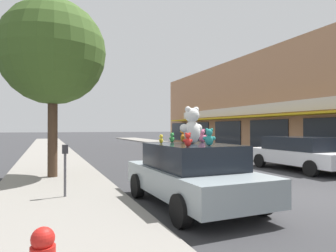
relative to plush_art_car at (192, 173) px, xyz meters
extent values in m
plane|color=#333335|center=(3.38, -0.38, -0.76)|extent=(260.00, 260.00, 0.00)
cube|color=gray|center=(-2.90, -0.38, -0.69)|extent=(3.22, 90.00, 0.14)
cube|color=gold|center=(10.64, 7.93, 1.89)|extent=(1.26, 34.04, 0.12)
cube|color=silver|center=(11.22, 7.93, 2.44)|extent=(0.08, 32.42, 0.70)
cube|color=black|center=(11.23, 5.40, 0.64)|extent=(0.06, 3.85, 2.00)
cube|color=black|center=(11.23, 10.47, 0.64)|extent=(0.06, 3.85, 2.00)
cube|color=black|center=(11.23, 15.53, 0.64)|extent=(0.06, 3.85, 2.00)
cube|color=black|center=(11.23, 20.60, 0.64)|extent=(0.06, 3.85, 2.00)
cube|color=black|center=(11.23, 25.66, 0.64)|extent=(0.06, 3.85, 2.00)
cube|color=#8C999E|center=(0.00, 0.00, -0.16)|extent=(2.02, 4.18, 0.57)
cube|color=black|center=(0.00, 0.00, 0.40)|extent=(1.74, 2.32, 0.56)
cylinder|color=black|center=(-0.97, 1.26, -0.45)|extent=(0.22, 0.62, 0.62)
cylinder|color=black|center=(0.90, 1.31, -0.45)|extent=(0.22, 0.62, 0.62)
cylinder|color=black|center=(-0.90, -1.31, -0.45)|extent=(0.22, 0.62, 0.62)
cylinder|color=black|center=(0.97, -1.26, -0.45)|extent=(0.22, 0.62, 0.62)
ellipsoid|color=white|center=(0.09, 0.19, 0.96)|extent=(0.50, 0.45, 0.56)
sphere|color=white|center=(0.09, 0.19, 1.37)|extent=(0.42, 0.42, 0.35)
sphere|color=white|center=(0.21, 0.22, 1.51)|extent=(0.18, 0.18, 0.15)
sphere|color=white|center=(-0.03, 0.17, 1.51)|extent=(0.18, 0.18, 0.15)
sphere|color=white|center=(0.06, 0.34, 1.35)|extent=(0.16, 0.16, 0.13)
sphere|color=white|center=(0.30, 0.28, 1.06)|extent=(0.25, 0.25, 0.20)
sphere|color=white|center=(-0.13, 0.17, 1.06)|extent=(0.25, 0.25, 0.20)
ellipsoid|color=beige|center=(0.60, 0.28, 0.78)|extent=(0.17, 0.16, 0.18)
sphere|color=beige|center=(0.60, 0.28, 0.91)|extent=(0.15, 0.15, 0.12)
sphere|color=beige|center=(0.63, 0.29, 0.96)|extent=(0.06, 0.06, 0.05)
sphere|color=beige|center=(0.56, 0.26, 0.96)|extent=(0.06, 0.06, 0.05)
sphere|color=white|center=(0.58, 0.32, 0.90)|extent=(0.06, 0.06, 0.04)
sphere|color=beige|center=(0.66, 0.31, 0.81)|extent=(0.09, 0.09, 0.07)
sphere|color=beige|center=(0.52, 0.26, 0.81)|extent=(0.09, 0.09, 0.07)
ellipsoid|color=green|center=(-0.14, 0.89, 0.76)|extent=(0.16, 0.15, 0.16)
sphere|color=green|center=(-0.14, 0.89, 0.88)|extent=(0.14, 0.14, 0.10)
sphere|color=green|center=(-0.11, 0.91, 0.92)|extent=(0.06, 0.06, 0.04)
sphere|color=green|center=(-0.17, 0.87, 0.92)|extent=(0.06, 0.06, 0.04)
sphere|color=#5ADA6D|center=(-0.16, 0.93, 0.88)|extent=(0.05, 0.05, 0.04)
sphere|color=green|center=(-0.09, 0.93, 0.79)|extent=(0.08, 0.08, 0.06)
sphere|color=green|center=(-0.20, 0.87, 0.79)|extent=(0.08, 0.08, 0.06)
ellipsoid|color=pink|center=(0.66, 0.73, 0.79)|extent=(0.19, 0.17, 0.22)
sphere|color=pink|center=(0.66, 0.73, 0.96)|extent=(0.16, 0.16, 0.14)
sphere|color=pink|center=(0.71, 0.72, 1.01)|extent=(0.07, 0.07, 0.06)
sphere|color=pink|center=(0.61, 0.74, 1.01)|extent=(0.07, 0.07, 0.06)
sphere|color=#FFA3DA|center=(0.67, 0.79, 0.95)|extent=(0.06, 0.06, 0.05)
sphere|color=pink|center=(0.75, 0.72, 0.83)|extent=(0.10, 0.10, 0.08)
sphere|color=pink|center=(0.58, 0.76, 0.83)|extent=(0.10, 0.10, 0.08)
ellipsoid|color=teal|center=(0.05, -0.70, 0.80)|extent=(0.23, 0.22, 0.23)
sphere|color=teal|center=(0.05, -0.70, 0.97)|extent=(0.20, 0.20, 0.15)
sphere|color=teal|center=(0.10, -0.73, 1.03)|extent=(0.08, 0.08, 0.06)
sphere|color=teal|center=(0.00, -0.68, 1.03)|extent=(0.08, 0.08, 0.06)
sphere|color=#47CDC6|center=(0.08, -0.65, 0.96)|extent=(0.08, 0.08, 0.06)
sphere|color=teal|center=(0.14, -0.73, 0.84)|extent=(0.11, 0.11, 0.09)
sphere|color=teal|center=(-0.03, -0.65, 0.84)|extent=(0.11, 0.11, 0.09)
ellipsoid|color=orange|center=(0.21, 0.94, 0.80)|extent=(0.22, 0.23, 0.24)
sphere|color=orange|center=(0.21, 0.94, 0.98)|extent=(0.20, 0.20, 0.15)
sphere|color=orange|center=(0.24, 0.99, 1.04)|extent=(0.08, 0.08, 0.06)
sphere|color=orange|center=(0.19, 0.89, 1.04)|extent=(0.08, 0.08, 0.06)
sphere|color=#FFBA41|center=(0.16, 0.97, 0.97)|extent=(0.08, 0.08, 0.06)
sphere|color=orange|center=(0.24, 1.03, 0.84)|extent=(0.12, 0.12, 0.09)
sphere|color=orange|center=(0.16, 0.86, 0.84)|extent=(0.12, 0.12, 0.09)
ellipsoid|color=red|center=(-0.52, -0.84, 0.77)|extent=(0.15, 0.13, 0.18)
sphere|color=red|center=(-0.52, -0.84, 0.91)|extent=(0.12, 0.12, 0.11)
sphere|color=red|center=(-0.48, -0.84, 0.95)|extent=(0.05, 0.05, 0.05)
sphere|color=red|center=(-0.56, -0.83, 0.95)|extent=(0.05, 0.05, 0.05)
sphere|color=#FF4741|center=(-0.52, -0.79, 0.90)|extent=(0.05, 0.05, 0.04)
sphere|color=red|center=(-0.45, -0.83, 0.80)|extent=(0.07, 0.07, 0.07)
sphere|color=red|center=(-0.59, -0.82, 0.80)|extent=(0.07, 0.07, 0.07)
ellipsoid|color=yellow|center=(-0.56, 0.59, 0.75)|extent=(0.14, 0.13, 0.14)
sphere|color=yellow|center=(-0.56, 0.59, 0.85)|extent=(0.12, 0.12, 0.09)
sphere|color=yellow|center=(-0.53, 0.61, 0.89)|extent=(0.05, 0.05, 0.04)
sphere|color=yellow|center=(-0.58, 0.57, 0.89)|extent=(0.05, 0.05, 0.04)
sphere|color=#FFFF4D|center=(-0.58, 0.62, 0.85)|extent=(0.05, 0.05, 0.03)
sphere|color=yellow|center=(-0.52, 0.63, 0.78)|extent=(0.07, 0.07, 0.05)
sphere|color=yellow|center=(-0.61, 0.56, 0.78)|extent=(0.07, 0.07, 0.05)
cube|color=silver|center=(6.89, 3.45, -0.16)|extent=(1.89, 4.62, 0.56)
cube|color=black|center=(6.89, 3.45, 0.40)|extent=(1.66, 2.87, 0.56)
cylinder|color=black|center=(5.96, 4.88, -0.45)|extent=(0.20, 0.62, 0.62)
cylinder|color=black|center=(7.81, 4.88, -0.45)|extent=(0.20, 0.62, 0.62)
cylinder|color=black|center=(5.96, 2.02, -0.45)|extent=(0.20, 0.62, 0.62)
cylinder|color=#473323|center=(-2.97, 4.78, 0.77)|extent=(0.32, 0.32, 2.77)
sphere|color=#3D5B23|center=(-2.97, 4.78, 3.68)|extent=(3.61, 3.61, 3.61)
sphere|color=red|center=(-3.21, -3.37, 0.07)|extent=(0.21, 0.21, 0.21)
cylinder|color=#4C4C51|center=(-2.75, 1.46, -0.09)|extent=(0.06, 0.06, 1.05)
cube|color=#2D2D33|center=(-2.75, 1.46, 0.54)|extent=(0.14, 0.10, 0.22)
camera|label=1|loc=(-3.19, -6.28, 1.06)|focal=32.00mm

